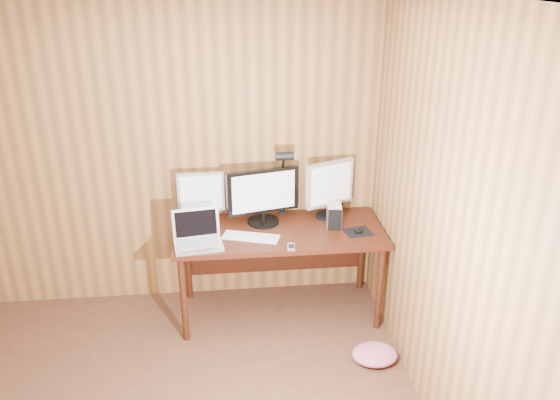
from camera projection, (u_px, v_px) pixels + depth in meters
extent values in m
plane|color=silver|center=(64.00, 3.00, 1.93)|extent=(4.00, 4.00, 0.00)
plane|color=#9B6838|center=(156.00, 157.00, 4.25)|extent=(4.00, 0.00, 4.00)
plane|color=#9B6838|center=(486.00, 280.00, 2.59)|extent=(0.00, 4.00, 4.00)
cube|color=#3A160C|center=(279.00, 232.00, 4.21)|extent=(1.60, 0.70, 0.04)
cube|color=#3A160C|center=(276.00, 244.00, 4.61)|extent=(1.48, 0.02, 0.51)
cylinder|color=#3A160C|center=(184.00, 300.00, 4.02)|extent=(0.05, 0.05, 0.71)
cylinder|color=#3A160C|center=(188.00, 261.00, 4.55)|extent=(0.05, 0.05, 0.71)
cylinder|color=#3A160C|center=(380.00, 288.00, 4.16)|extent=(0.05, 0.05, 0.71)
cylinder|color=#3A160C|center=(361.00, 252.00, 4.69)|extent=(0.05, 0.05, 0.71)
cylinder|color=black|center=(263.00, 221.00, 4.31)|extent=(0.25, 0.25, 0.02)
cylinder|color=black|center=(263.00, 216.00, 4.29)|extent=(0.04, 0.04, 0.07)
cube|color=black|center=(263.00, 191.00, 4.20)|extent=(0.56, 0.17, 0.35)
cube|color=silver|center=(264.00, 192.00, 4.19)|extent=(0.49, 0.12, 0.30)
cylinder|color=black|center=(203.00, 220.00, 4.33)|extent=(0.17, 0.17, 0.02)
cylinder|color=black|center=(202.00, 215.00, 4.31)|extent=(0.03, 0.03, 0.08)
cube|color=#B6B7BB|center=(201.00, 192.00, 4.23)|extent=(0.36, 0.04, 0.31)
cube|color=silver|center=(201.00, 193.00, 4.21)|extent=(0.32, 0.01, 0.27)
cylinder|color=black|center=(328.00, 216.00, 4.41)|extent=(0.20, 0.20, 0.02)
cylinder|color=black|center=(329.00, 210.00, 4.38)|extent=(0.04, 0.04, 0.09)
cube|color=#B6B7BB|center=(330.00, 184.00, 4.29)|extent=(0.40, 0.21, 0.36)
cube|color=silver|center=(331.00, 184.00, 4.28)|extent=(0.34, 0.15, 0.31)
cube|color=silver|center=(199.00, 245.00, 3.94)|extent=(0.37, 0.29, 0.02)
cube|color=silver|center=(196.00, 223.00, 4.00)|extent=(0.35, 0.10, 0.23)
cube|color=black|center=(196.00, 223.00, 4.00)|extent=(0.30, 0.08, 0.19)
cube|color=#B2B2B7|center=(199.00, 244.00, 3.94)|extent=(0.31, 0.19, 0.00)
cube|color=white|center=(251.00, 237.00, 4.06)|extent=(0.44, 0.25, 0.02)
cube|color=white|center=(251.00, 236.00, 4.06)|extent=(0.40, 0.22, 0.00)
cube|color=black|center=(358.00, 232.00, 4.16)|extent=(0.23, 0.20, 0.00)
ellipsoid|color=black|center=(358.00, 230.00, 4.15)|extent=(0.08, 0.11, 0.04)
cube|color=silver|center=(334.00, 216.00, 4.22)|extent=(0.13, 0.16, 0.17)
cube|color=black|center=(335.00, 220.00, 4.15)|extent=(0.10, 0.02, 0.17)
cube|color=silver|center=(291.00, 247.00, 3.93)|extent=(0.06, 0.11, 0.01)
cube|color=black|center=(291.00, 246.00, 3.92)|extent=(0.05, 0.07, 0.00)
cylinder|color=black|center=(340.00, 204.00, 4.50)|extent=(0.05, 0.05, 0.12)
cube|color=black|center=(283.00, 214.00, 4.49)|extent=(0.05, 0.06, 0.06)
cylinder|color=black|center=(283.00, 191.00, 4.41)|extent=(0.03, 0.03, 0.39)
sphere|color=black|center=(283.00, 168.00, 4.33)|extent=(0.04, 0.04, 0.04)
cylinder|color=black|center=(283.00, 162.00, 4.25)|extent=(0.02, 0.14, 0.16)
cylinder|color=black|center=(285.00, 156.00, 4.14)|extent=(0.14, 0.06, 0.06)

